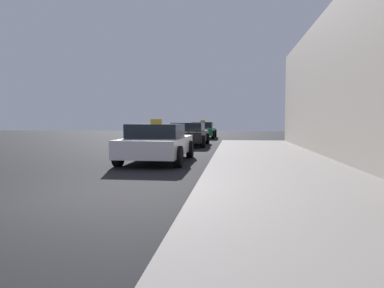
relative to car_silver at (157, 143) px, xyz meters
The scene contains 5 objects.
ground_plane 5.58m from the car_silver, 91.83° to the right, with size 80.00×80.00×0.00m, color black.
sidewalk 6.76m from the car_silver, 55.40° to the right, with size 4.00×32.00×0.15m, color gray.
car_silver is the anchor object (origin of this frame).
car_black 7.51m from the car_silver, 89.52° to the left, with size 2.06×4.55×1.27m.
car_green 15.79m from the car_silver, 89.62° to the left, with size 2.00×4.48×1.43m.
Camera 1 is at (2.72, -5.60, 1.38)m, focal length 31.82 mm.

